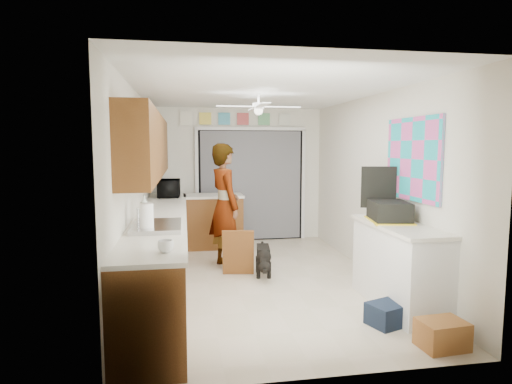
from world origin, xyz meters
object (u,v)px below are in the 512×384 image
cardboard_box (442,334)px  man (225,206)px  navy_crate (387,314)px  dog (263,259)px  cup (166,246)px  soap_bottle (145,208)px  microwave (169,188)px  suitcase (389,211)px  paper_towel_roll (147,218)px

cardboard_box → man: man is taller
navy_crate → dog: size_ratio=0.62×
cup → cardboard_box: cup is taller
soap_bottle → cardboard_box: soap_bottle is taller
cardboard_box → navy_crate: (-0.25, 0.55, -0.02)m
cardboard_box → soap_bottle: bearing=149.2°
cardboard_box → cup: bearing=176.8°
man → dog: size_ratio=3.14×
microwave → soap_bottle: bearing=176.9°
microwave → dog: 2.25m
suitcase → cup: bearing=-145.8°
microwave → man: man is taller
microwave → cup: microwave is taller
soap_bottle → paper_towel_roll: size_ratio=1.09×
navy_crate → paper_towel_roll: bearing=168.7°
paper_towel_roll → suitcase: (2.69, 0.19, -0.03)m
cup → man: 2.90m
soap_bottle → paper_towel_roll: 0.59m
soap_bottle → dog: 1.92m
microwave → man: bearing=-140.2°
cup → microwave: bearing=91.5°
cardboard_box → navy_crate: bearing=114.6°
microwave → suitcase: bearing=-135.9°
paper_towel_roll → dog: (1.44, 1.37, -0.85)m
paper_towel_roll → microwave: bearing=87.7°
paper_towel_roll → cardboard_box: paper_towel_roll is taller
navy_crate → microwave: bearing=123.2°
suitcase → cardboard_box: size_ratio=1.31×
dog → man: bearing=139.3°
microwave → cardboard_box: microwave is taller
microwave → cup: size_ratio=4.08×
cup → paper_towel_roll: paper_towel_roll is taller
man → dog: (0.48, -0.54, -0.69)m
man → cardboard_box: bearing=-166.8°
microwave → cardboard_box: (2.51, -4.00, -0.96)m
microwave → dog: bearing=-139.1°
cardboard_box → suitcase: bearing=86.7°
man → microwave: bearing=22.0°
soap_bottle → cardboard_box: 3.29m
navy_crate → man: (-1.41, 2.39, 0.81)m
paper_towel_roll → navy_crate: bearing=-11.3°
cup → man: (0.74, 2.80, -0.07)m
man → soap_bottle: bearing=125.7°
cardboard_box → man: (-1.66, 2.93, 0.79)m
soap_bottle → cup: 1.50m
suitcase → man: size_ratio=0.29×
navy_crate → dog: 2.07m
soap_bottle → man: man is taller
dog → cup: bearing=-110.7°
soap_bottle → cup: soap_bottle is taller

